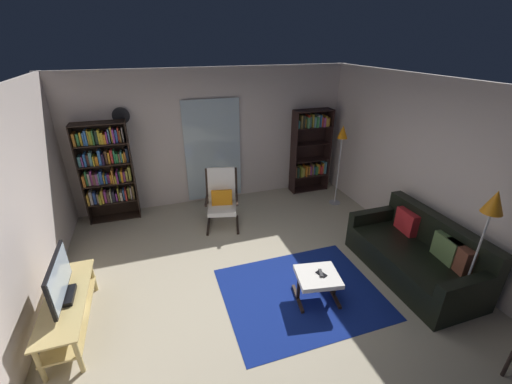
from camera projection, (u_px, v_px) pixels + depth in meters
name	position (u px, v px, depth m)	size (l,w,h in m)	color
ground_plane	(262.00, 287.00, 4.42)	(7.02, 7.02, 0.00)	#B3A78D
wall_back	(214.00, 137.00, 6.34)	(5.60, 0.06, 2.60)	beige
wall_right	(441.00, 174.00, 4.63)	(0.06, 6.00, 2.60)	beige
glass_door_panel	(213.00, 151.00, 6.38)	(1.10, 0.01, 2.00)	silver
area_rug	(301.00, 293.00, 4.30)	(2.01, 1.65, 0.01)	navy
tv_stand	(69.00, 308.00, 3.65)	(0.44, 1.34, 0.46)	tan
television	(60.00, 281.00, 3.48)	(0.20, 0.81, 0.51)	black
bookshelf_near_tv	(106.00, 169.00, 5.71)	(0.87, 0.30, 1.80)	black
bookshelf_near_sofa	(310.00, 148.00, 6.88)	(0.81, 0.30, 1.76)	black
leather_sofa	(417.00, 256.00, 4.54)	(0.92, 1.85, 0.84)	black
lounge_armchair	(222.00, 197.00, 5.71)	(0.70, 0.77, 1.02)	black
ottoman	(317.00, 279.00, 4.09)	(0.60, 0.56, 0.38)	white
tv_remote	(321.00, 273.00, 4.08)	(0.04, 0.14, 0.02)	black
cell_phone	(321.00, 274.00, 4.07)	(0.07, 0.14, 0.01)	black
floor_lamp_by_sofa	(491.00, 214.00, 3.46)	(0.22, 0.22, 1.64)	#A5A5AD
floor_lamp_by_shelf	(342.00, 142.00, 6.10)	(0.22, 0.22, 1.61)	#A5A5AD
wall_clock	(121.00, 116.00, 5.58)	(0.29, 0.03, 0.29)	silver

